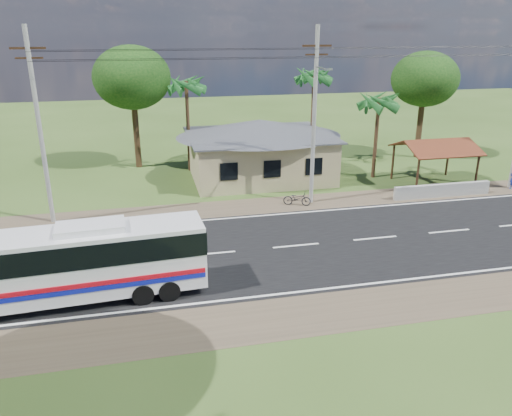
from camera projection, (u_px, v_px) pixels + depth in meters
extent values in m
plane|color=#30491A|center=(296.00, 246.00, 26.23)|extent=(120.00, 120.00, 0.00)
cube|color=black|center=(296.00, 246.00, 26.23)|extent=(120.00, 10.00, 0.02)
cube|color=brown|center=(267.00, 205.00, 32.19)|extent=(120.00, 3.00, 0.01)
cube|color=brown|center=(343.00, 310.00, 20.27)|extent=(120.00, 3.00, 0.01)
cube|color=silver|center=(274.00, 215.00, 30.53)|extent=(120.00, 0.15, 0.01)
cube|color=silver|center=(327.00, 289.00, 21.91)|extent=(120.00, 0.15, 0.01)
cube|color=silver|center=(296.00, 246.00, 26.22)|extent=(120.00, 0.15, 0.01)
cube|color=tan|center=(259.00, 156.00, 37.81)|extent=(10.00, 8.00, 3.20)
cube|color=#4C4F54|center=(259.00, 135.00, 37.24)|extent=(10.60, 8.60, 0.10)
pyramid|color=#4C4F54|center=(259.00, 120.00, 36.85)|extent=(12.40, 10.00, 1.20)
cube|color=black|center=(229.00, 172.00, 33.47)|extent=(1.20, 0.08, 1.20)
cube|color=black|center=(272.00, 169.00, 34.09)|extent=(1.20, 0.08, 1.20)
cube|color=black|center=(314.00, 166.00, 34.71)|extent=(1.20, 0.08, 1.20)
cylinder|color=#362013|center=(418.00, 175.00, 34.13)|extent=(0.16, 0.16, 2.60)
cylinder|color=#362013|center=(393.00, 162.00, 37.43)|extent=(0.16, 0.16, 2.60)
cylinder|color=#362013|center=(477.00, 171.00, 35.08)|extent=(0.16, 0.16, 2.60)
cylinder|color=#362013|center=(448.00, 159.00, 38.38)|extent=(0.16, 0.16, 2.60)
cube|color=brown|center=(445.00, 148.00, 34.70)|extent=(5.20, 2.28, 0.90)
cube|color=brown|center=(428.00, 142.00, 36.71)|extent=(5.20, 2.28, 0.90)
cube|color=#362013|center=(437.00, 140.00, 35.59)|extent=(5.20, 0.12, 0.12)
cube|color=#9E9E99|center=(442.00, 190.00, 33.68)|extent=(7.00, 0.30, 0.90)
cylinder|color=#9E9E99|center=(40.00, 129.00, 27.64)|extent=(0.26, 0.26, 11.00)
cube|color=#362013|center=(28.00, 48.00, 26.16)|extent=(1.80, 0.12, 0.12)
cube|color=#362013|center=(29.00, 58.00, 26.34)|extent=(1.40, 0.10, 0.10)
cylinder|color=#9E9E99|center=(314.00, 118.00, 30.93)|extent=(0.26, 0.26, 11.00)
cube|color=#362013|center=(317.00, 46.00, 29.45)|extent=(1.80, 0.12, 0.12)
cube|color=#362013|center=(317.00, 55.00, 29.63)|extent=(1.40, 0.10, 0.10)
cylinder|color=gray|center=(322.00, 68.00, 28.95)|extent=(0.08, 2.00, 0.08)
cube|color=gray|center=(328.00, 69.00, 28.03)|extent=(0.50, 0.18, 0.12)
cylinder|color=black|center=(181.00, 51.00, 27.88)|extent=(16.00, 0.02, 0.02)
cylinder|color=black|center=(431.00, 48.00, 31.07)|extent=(15.00, 0.02, 0.02)
cylinder|color=#47301E|center=(376.00, 138.00, 37.24)|extent=(0.28, 0.28, 6.00)
cylinder|color=#47301E|center=(312.00, 120.00, 40.39)|extent=(0.28, 0.28, 7.50)
cylinder|color=#47301E|center=(188.00, 127.00, 38.88)|extent=(0.28, 0.28, 7.00)
cylinder|color=#47301E|center=(136.00, 131.00, 40.07)|extent=(0.50, 0.50, 5.95)
ellipsoid|color=black|center=(132.00, 78.00, 38.64)|extent=(6.00, 6.00, 4.92)
cylinder|color=#47301E|center=(420.00, 125.00, 43.23)|extent=(0.50, 0.50, 5.60)
ellipsoid|color=black|center=(425.00, 79.00, 41.89)|extent=(5.60, 5.60, 4.59)
cube|color=silver|center=(71.00, 263.00, 20.38)|extent=(10.95, 2.90, 2.71)
cube|color=black|center=(69.00, 248.00, 20.15)|extent=(11.00, 2.95, 0.99)
cube|color=#AF0A16|center=(71.00, 287.00, 19.52)|extent=(10.64, 0.67, 0.20)
cube|color=#0D1694|center=(72.00, 292.00, 19.59)|extent=(10.64, 0.67, 0.20)
cube|color=silver|center=(90.00, 227.00, 20.11)|extent=(2.79, 1.60, 0.27)
cylinder|color=black|center=(143.00, 294.00, 20.60)|extent=(0.92, 0.37, 0.90)
cylinder|color=black|center=(140.00, 272.00, 22.47)|extent=(0.92, 0.37, 0.90)
cylinder|color=black|center=(169.00, 291.00, 20.88)|extent=(0.92, 0.37, 0.90)
cylinder|color=black|center=(164.00, 269.00, 22.75)|extent=(0.92, 0.37, 0.90)
imported|color=black|center=(297.00, 198.00, 32.05)|extent=(1.88, 1.24, 0.93)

